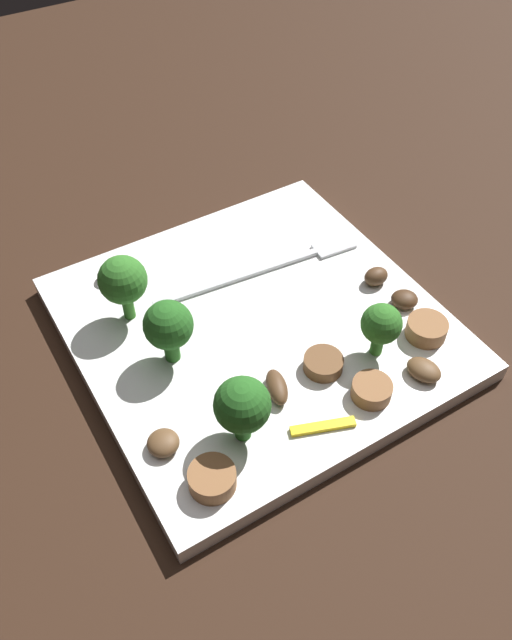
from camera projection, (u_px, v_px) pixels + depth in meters
ground_plane at (256, 333)px, 0.50m from camera, size 1.40×1.40×0.00m
plate at (256, 327)px, 0.49m from camera, size 0.27×0.27×0.02m
fork at (273, 266)px, 0.53m from camera, size 0.18×0.03×0.00m
broccoli_floret_0 at (123, 281)px, 0.46m from camera, size 0.04×0.04×0.06m
broccoli_floret_1 at (242, 406)px, 0.40m from camera, size 0.04×0.04×0.05m
broccoli_floret_2 at (381, 325)px, 0.45m from camera, size 0.03×0.03×0.05m
broccoli_floret_3 at (170, 329)px, 0.44m from camera, size 0.04×0.04×0.05m
sausage_slice_0 at (372, 390)px, 0.44m from camera, size 0.04×0.04×0.01m
sausage_slice_1 at (212, 479)px, 0.39m from camera, size 0.04×0.04×0.01m
sausage_slice_2 at (323, 363)px, 0.45m from camera, size 0.04×0.04×0.01m
sausage_slice_3 at (427, 329)px, 0.47m from camera, size 0.04×0.04×0.01m
mushroom_0 at (424, 370)px, 0.45m from camera, size 0.03×0.03×0.01m
mushroom_1 at (110, 274)px, 0.52m from camera, size 0.02×0.02×0.01m
mushroom_2 at (277, 387)px, 0.44m from camera, size 0.02×0.03×0.01m
mushroom_3 at (163, 443)px, 0.41m from camera, size 0.03×0.03×0.01m
mushroom_4 at (376, 276)px, 0.51m from camera, size 0.02×0.02×0.01m
mushroom_5 at (405, 299)px, 0.50m from camera, size 0.03×0.03×0.01m
pepper_strip_0 at (323, 427)px, 0.42m from camera, size 0.04×0.02×0.00m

